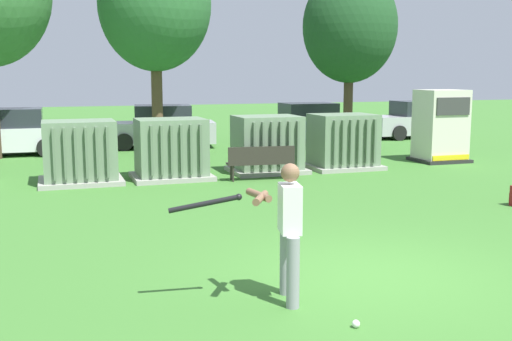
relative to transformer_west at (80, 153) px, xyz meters
The scene contains 15 objects.
ground_plane 9.71m from the transformer_west, 68.30° to the right, with size 96.00×96.00×0.00m, color #3D752D.
transformer_west is the anchor object (origin of this frame).
transformer_mid_west 2.37m from the transformer_west, ahead, with size 2.10×1.70×1.62m.
transformer_mid_east 5.19m from the transformer_west, ahead, with size 2.10×1.70×1.62m.
transformer_east 7.58m from the transformer_west, ahead, with size 2.10×1.70×1.62m.
generator_enclosure 11.22m from the transformer_west, ahead, with size 1.60×1.40×2.30m.
park_bench 4.70m from the transformer_west, 13.12° to the right, with size 1.83×0.58×0.92m.
batter 9.76m from the transformer_west, 78.24° to the right, with size 1.61×0.75×1.74m.
sports_ball 10.89m from the transformer_west, 76.98° to the right, with size 0.09×0.09×0.09m, color white.
tree_center_left 8.05m from the transformer_west, 63.24° to the left, with size 3.98×3.98×7.60m.
tree_center_right 11.25m from the transformer_west, 23.31° to the left, with size 3.41×3.41×6.52m.
parked_car_leftmost 6.88m from the transformer_west, 107.71° to the left, with size 4.23×1.98×1.62m.
parked_car_left_of_center 7.90m from the transformer_west, 65.26° to the left, with size 4.39×2.34×1.62m.
parked_car_right_of_center 11.59m from the transformer_west, 37.00° to the left, with size 4.22×1.96×1.62m.
parked_car_rightmost 16.36m from the transformer_west, 26.34° to the left, with size 4.23×1.97×1.62m.
Camera 1 is at (-4.28, -7.51, 2.82)m, focal length 43.63 mm.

